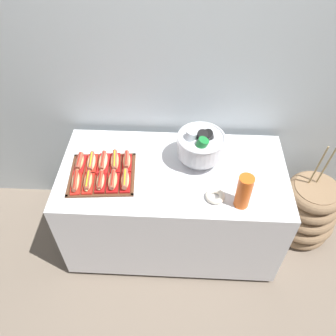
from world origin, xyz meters
name	(u,v)px	position (x,y,z in m)	size (l,w,h in m)	color
ground_plane	(172,235)	(0.00, 0.00, 0.00)	(10.00, 10.00, 0.00)	#7A6B5B
back_wall	(177,55)	(0.00, 0.47, 1.30)	(6.00, 0.10, 2.60)	#B2BCC1
buffet_table	(173,205)	(0.00, 0.00, 0.40)	(1.46, 0.74, 0.76)	silver
floor_vase	(306,211)	(1.01, 0.11, 0.25)	(0.46, 0.46, 0.92)	#896B4C
serving_tray	(103,175)	(-0.44, -0.06, 0.76)	(0.43, 0.39, 0.01)	#56331E
hot_dog_0	(76,182)	(-0.59, -0.16, 0.79)	(0.08, 0.18, 0.06)	red
hot_dog_1	(88,182)	(-0.51, -0.15, 0.79)	(0.08, 0.18, 0.06)	red
hot_dog_2	(100,181)	(-0.44, -0.15, 0.79)	(0.07, 0.16, 0.06)	#B21414
hot_dog_3	(113,181)	(-0.36, -0.14, 0.79)	(0.08, 0.17, 0.06)	#B21414
hot_dog_4	(125,180)	(-0.29, -0.13, 0.79)	(0.07, 0.17, 0.06)	#B21414
hot_dog_5	(80,162)	(-0.60, 0.01, 0.79)	(0.07, 0.16, 0.06)	red
hot_dog_6	(91,162)	(-0.52, 0.01, 0.79)	(0.08, 0.18, 0.06)	red
hot_dog_7	(103,162)	(-0.45, 0.02, 0.79)	(0.08, 0.18, 0.06)	red
hot_dog_8	(115,162)	(-0.37, 0.02, 0.79)	(0.09, 0.19, 0.06)	#B21414
hot_dog_9	(127,161)	(-0.30, 0.03, 0.79)	(0.07, 0.16, 0.06)	#B21414
punch_bowl	(200,145)	(0.17, 0.09, 0.90)	(0.30, 0.30, 0.26)	silver
cup_stack	(244,192)	(0.41, -0.25, 0.87)	(0.09, 0.09, 0.23)	#EA5B19
donut	(215,196)	(0.26, -0.21, 0.77)	(0.12, 0.12, 0.03)	silver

